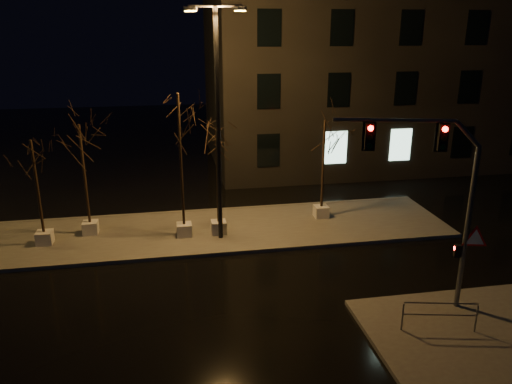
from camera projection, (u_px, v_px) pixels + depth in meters
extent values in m
plane|color=black|center=(223.00, 300.00, 17.07)|extent=(90.00, 90.00, 0.00)
cube|color=#4F4C47|center=(208.00, 231.00, 22.64)|extent=(22.00, 5.00, 0.15)
cube|color=#4F4C47|center=(484.00, 334.00, 15.03)|extent=(7.00, 5.00, 0.15)
cube|color=black|center=(395.00, 47.00, 33.83)|extent=(25.00, 12.00, 15.00)
cube|color=beige|center=(45.00, 238.00, 21.03)|extent=(0.65, 0.65, 0.55)
cylinder|color=black|center=(37.00, 187.00, 20.31)|extent=(0.11, 0.11, 3.93)
cube|color=beige|center=(90.00, 228.00, 22.06)|extent=(0.65, 0.65, 0.55)
cylinder|color=black|center=(84.00, 175.00, 21.29)|extent=(0.11, 0.11, 4.34)
cube|color=beige|center=(184.00, 230.00, 21.84)|extent=(0.65, 0.65, 0.55)
cylinder|color=black|center=(181.00, 161.00, 20.86)|extent=(0.11, 0.11, 5.64)
cube|color=beige|center=(219.00, 227.00, 22.13)|extent=(0.65, 0.65, 0.55)
cylinder|color=black|center=(217.00, 176.00, 21.38)|extent=(0.11, 0.11, 4.14)
cube|color=beige|center=(321.00, 211.00, 23.98)|extent=(0.65, 0.65, 0.55)
cylinder|color=black|center=(323.00, 164.00, 23.24)|extent=(0.11, 0.11, 4.15)
cylinder|color=#55585C|center=(467.00, 230.00, 15.60)|extent=(0.16, 0.16, 5.37)
cylinder|color=#55585C|center=(394.00, 120.00, 14.67)|extent=(3.50, 0.98, 0.13)
cube|color=black|center=(443.00, 137.00, 14.73)|extent=(0.31, 0.26, 0.81)
cube|color=black|center=(370.00, 136.00, 14.87)|extent=(0.31, 0.26, 0.81)
cube|color=black|center=(457.00, 251.00, 15.84)|extent=(0.23, 0.20, 0.40)
cone|color=red|center=(475.00, 239.00, 15.63)|extent=(0.91, 0.25, 0.93)
sphere|color=#FF0C07|center=(482.00, 129.00, 14.58)|extent=(0.16, 0.16, 0.16)
cylinder|color=black|center=(218.00, 130.00, 20.22)|extent=(0.19, 0.19, 9.47)
cylinder|color=black|center=(215.00, 6.00, 18.72)|extent=(2.03, 0.66, 0.09)
cube|color=gold|center=(191.00, 10.00, 18.85)|extent=(0.53, 0.38, 0.19)
cube|color=gold|center=(240.00, 10.00, 18.67)|extent=(0.53, 0.38, 0.19)
cylinder|color=#55585C|center=(403.00, 317.00, 14.99)|extent=(0.05, 0.05, 0.89)
cylinder|color=#55585C|center=(476.00, 318.00, 14.91)|extent=(0.05, 0.05, 0.89)
cylinder|color=#55585C|center=(441.00, 303.00, 14.79)|extent=(2.14, 0.51, 0.04)
cylinder|color=#55585C|center=(440.00, 315.00, 14.92)|extent=(2.14, 0.51, 0.04)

